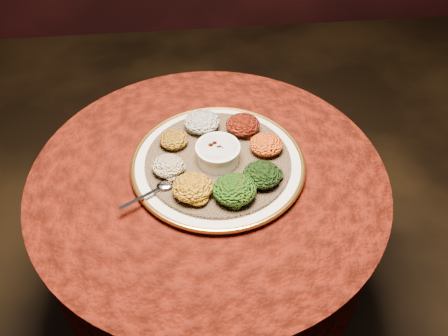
{
  "coord_description": "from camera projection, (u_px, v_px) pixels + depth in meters",
  "views": [
    {
      "loc": [
        -0.05,
        -0.9,
        1.7
      ],
      "look_at": [
        0.04,
        0.0,
        0.76
      ],
      "focal_mm": 40.0,
      "sensor_mm": 36.0,
      "label": 1
    }
  ],
  "objects": [
    {
      "name": "portion_shiro",
      "position": [
        174.0,
        139.0,
        1.36
      ],
      "size": [
        0.08,
        0.08,
        0.04
      ],
      "primitive_type": "ellipsoid",
      "color": "#9C6312",
      "rests_on": "injera"
    },
    {
      "name": "injera",
      "position": [
        218.0,
        161.0,
        1.33
      ],
      "size": [
        0.51,
        0.51,
        0.01
      ],
      "primitive_type": "cylinder",
      "rotation": [
        0.0,
        0.0,
        -0.37
      ],
      "color": "olive",
      "rests_on": "platter"
    },
    {
      "name": "stew_bowl",
      "position": [
        218.0,
        152.0,
        1.31
      ],
      "size": [
        0.12,
        0.12,
        0.05
      ],
      "color": "white",
      "rests_on": "injera"
    },
    {
      "name": "table",
      "position": [
        209.0,
        218.0,
        1.46
      ],
      "size": [
        0.96,
        0.96,
        0.73
      ],
      "color": "black",
      "rests_on": "ground"
    },
    {
      "name": "portion_ayib",
      "position": [
        202.0,
        122.0,
        1.4
      ],
      "size": [
        0.1,
        0.1,
        0.05
      ],
      "primitive_type": "ellipsoid",
      "color": "beige",
      "rests_on": "injera"
    },
    {
      "name": "platter",
      "position": [
        218.0,
        164.0,
        1.34
      ],
      "size": [
        0.59,
        0.59,
        0.02
      ],
      "rotation": [
        0.0,
        0.0,
        0.41
      ],
      "color": "silver",
      "rests_on": "table"
    },
    {
      "name": "portion_kik",
      "position": [
        193.0,
        187.0,
        1.23
      ],
      "size": [
        0.1,
        0.1,
        0.05
      ],
      "primitive_type": "ellipsoid",
      "color": "#C08B11",
      "rests_on": "injera"
    },
    {
      "name": "portion_timatim",
      "position": [
        168.0,
        166.0,
        1.29
      ],
      "size": [
        0.08,
        0.08,
        0.04
      ],
      "primitive_type": "ellipsoid",
      "color": "maroon",
      "rests_on": "injera"
    },
    {
      "name": "spoon",
      "position": [
        161.0,
        187.0,
        1.25
      ],
      "size": [
        0.14,
        0.09,
        0.01
      ],
      "rotation": [
        0.0,
        0.0,
        -2.61
      ],
      "color": "silver",
      "rests_on": "injera"
    },
    {
      "name": "portion_mixveg",
      "position": [
        235.0,
        189.0,
        1.22
      ],
      "size": [
        0.11,
        0.1,
        0.05
      ],
      "primitive_type": "ellipsoid",
      "color": "#962F09",
      "rests_on": "injera"
    },
    {
      "name": "portion_tikil",
      "position": [
        266.0,
        144.0,
        1.34
      ],
      "size": [
        0.09,
        0.09,
        0.04
      ],
      "primitive_type": "ellipsoid",
      "color": "#B5830F",
      "rests_on": "injera"
    },
    {
      "name": "portion_kitfo",
      "position": [
        243.0,
        125.0,
        1.39
      ],
      "size": [
        0.1,
        0.09,
        0.05
      ],
      "primitive_type": "ellipsoid",
      "color": "black",
      "rests_on": "injera"
    },
    {
      "name": "portion_gomen",
      "position": [
        262.0,
        175.0,
        1.26
      ],
      "size": [
        0.1,
        0.09,
        0.05
      ],
      "primitive_type": "ellipsoid",
      "color": "black",
      "rests_on": "injera"
    }
  ]
}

